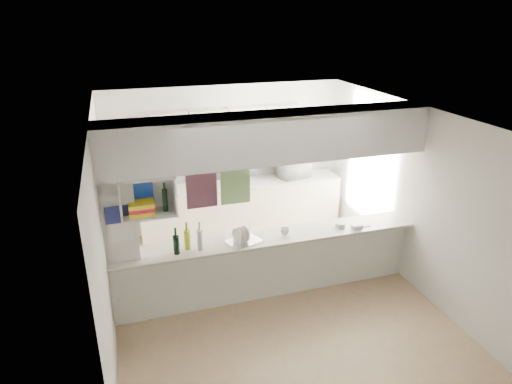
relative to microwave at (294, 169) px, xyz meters
name	(u,v)px	position (x,y,z in m)	size (l,w,h in m)	color
floor	(268,294)	(-1.20, -2.13, -1.07)	(4.80, 4.80, 0.00)	#9A7D59
ceiling	(271,113)	(-1.20, -2.13, 1.53)	(4.80, 4.80, 0.00)	white
wall_back	(226,158)	(-1.20, 0.27, 0.23)	(4.20, 4.20, 0.00)	silver
wall_left	(103,233)	(-3.30, -2.13, 0.23)	(4.80, 4.80, 0.00)	silver
wall_right	(406,193)	(0.90, -2.13, 0.23)	(4.80, 4.80, 0.00)	silver
servery_partition	(257,187)	(-1.37, -2.12, 0.59)	(4.20, 0.50, 2.60)	silver
cubby_shelf	(146,198)	(-2.77, -2.19, 0.64)	(0.65, 0.35, 0.50)	white
kitchen_run	(239,187)	(-1.04, 0.01, -0.25)	(3.60, 0.63, 2.24)	beige
microwave	(294,169)	(0.00, 0.00, 0.00)	(0.55, 0.37, 0.30)	white
bowl	(292,160)	(-0.04, 0.00, 0.18)	(0.24, 0.24, 0.06)	navy
dish_rack	(244,236)	(-1.57, -2.16, -0.06)	(0.51, 0.45, 0.23)	silver
cup	(285,231)	(-0.98, -2.15, -0.09)	(0.12, 0.12, 0.09)	white
wine_bottles	(188,241)	(-2.30, -2.19, -0.01)	(0.38, 0.16, 0.39)	black
plastic_tubs	(347,226)	(-0.06, -2.19, -0.12)	(0.49, 0.22, 0.07)	silver
utensil_jar	(236,179)	(-1.09, 0.02, -0.08)	(0.10, 0.10, 0.14)	black
knife_block	(231,177)	(-1.16, 0.05, -0.05)	(0.10, 0.08, 0.21)	brown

